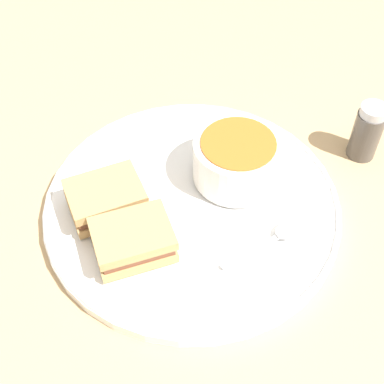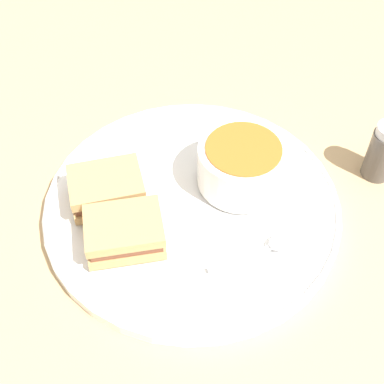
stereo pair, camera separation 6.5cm
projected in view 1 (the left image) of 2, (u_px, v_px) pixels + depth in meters
name	position (u px, v px, depth m)	size (l,w,h in m)	color
ground_plane	(192.00, 210.00, 0.68)	(2.40, 2.40, 0.00)	tan
plate	(192.00, 205.00, 0.67)	(0.37, 0.37, 0.02)	white
soup_bowl	(237.00, 159.00, 0.67)	(0.11, 0.11, 0.06)	white
spoon	(282.00, 233.00, 0.62)	(0.09, 0.09, 0.01)	silver
sandwich_half_near	(106.00, 198.00, 0.64)	(0.11, 0.11, 0.04)	tan
sandwich_half_far	(133.00, 240.00, 0.60)	(0.11, 0.10, 0.04)	tan
salt_shaker	(367.00, 132.00, 0.71)	(0.04, 0.04, 0.08)	#4C4742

